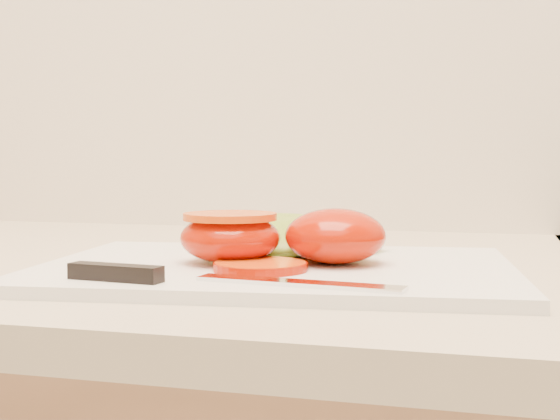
# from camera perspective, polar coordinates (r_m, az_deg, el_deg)

# --- Properties ---
(cutting_board) EXTENTS (0.43, 0.33, 0.01)m
(cutting_board) POSITION_cam_1_polar(r_m,az_deg,el_deg) (0.67, -0.23, -4.36)
(cutting_board) COLOR white
(cutting_board) RESTS_ON counter
(tomato_half_dome) EXTENTS (0.09, 0.09, 0.05)m
(tomato_half_dome) POSITION_cam_1_polar(r_m,az_deg,el_deg) (0.66, 4.07, -1.92)
(tomato_half_dome) COLOR #B01400
(tomato_half_dome) RESTS_ON cutting_board
(tomato_half_cut) EXTENTS (0.09, 0.09, 0.04)m
(tomato_half_cut) POSITION_cam_1_polar(r_m,az_deg,el_deg) (0.67, -3.66, -1.89)
(tomato_half_cut) COLOR #B01400
(tomato_half_cut) RESTS_ON cutting_board
(tomato_slice_0) EXTENTS (0.07, 0.07, 0.01)m
(tomato_slice_0) POSITION_cam_1_polar(r_m,az_deg,el_deg) (0.62, -1.45, -4.13)
(tomato_slice_0) COLOR #DA590D
(tomato_slice_0) RESTS_ON cutting_board
(lettuce_leaf_0) EXTENTS (0.19, 0.15, 0.03)m
(lettuce_leaf_0) POSITION_cam_1_polar(r_m,az_deg,el_deg) (0.75, -0.50, -1.89)
(lettuce_leaf_0) COLOR #9AC333
(lettuce_leaf_0) RESTS_ON cutting_board
(lettuce_leaf_1) EXTENTS (0.13, 0.11, 0.03)m
(lettuce_leaf_1) POSITION_cam_1_polar(r_m,az_deg,el_deg) (0.75, 3.32, -2.10)
(lettuce_leaf_1) COLOR #9AC333
(lettuce_leaf_1) RESTS_ON cutting_board
(knife) EXTENTS (0.25, 0.05, 0.01)m
(knife) POSITION_cam_1_polar(r_m,az_deg,el_deg) (0.57, -6.91, -4.86)
(knife) COLOR silver
(knife) RESTS_ON cutting_board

